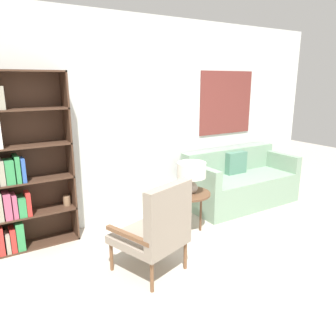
# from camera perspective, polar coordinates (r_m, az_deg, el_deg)

# --- Properties ---
(ground_plane) EXTENTS (14.00, 14.00, 0.00)m
(ground_plane) POSITION_cam_1_polar(r_m,az_deg,el_deg) (3.38, 12.08, -19.20)
(ground_plane) COLOR #B2A899
(wall_back) EXTENTS (6.40, 0.08, 2.70)m
(wall_back) POSITION_cam_1_polar(r_m,az_deg,el_deg) (4.51, -4.89, 8.24)
(wall_back) COLOR silver
(wall_back) RESTS_ON ground_plane
(bookshelf) EXTENTS (0.97, 0.30, 1.99)m
(bookshelf) POSITION_cam_1_polar(r_m,az_deg,el_deg) (3.94, -25.32, -0.49)
(bookshelf) COLOR #422B1E
(bookshelf) RESTS_ON ground_plane
(armchair) EXTENTS (0.75, 0.79, 0.96)m
(armchair) POSITION_cam_1_polar(r_m,az_deg,el_deg) (3.21, -1.73, -10.27)
(armchair) COLOR brown
(armchair) RESTS_ON ground_plane
(couch) EXTENTS (1.75, 0.80, 0.84)m
(couch) POSITION_cam_1_polar(r_m,az_deg,el_deg) (5.25, 12.32, -2.58)
(couch) COLOR gray
(couch) RESTS_ON ground_plane
(side_table) EXTENTS (0.58, 0.58, 0.52)m
(side_table) POSITION_cam_1_polar(r_m,az_deg,el_deg) (4.14, 3.42, -4.93)
(side_table) COLOR brown
(side_table) RESTS_ON ground_plane
(table_lamp) EXTENTS (0.35, 0.35, 0.39)m
(table_lamp) POSITION_cam_1_polar(r_m,az_deg,el_deg) (4.04, 4.11, -0.77)
(table_lamp) COLOR #A59E93
(table_lamp) RESTS_ON side_table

